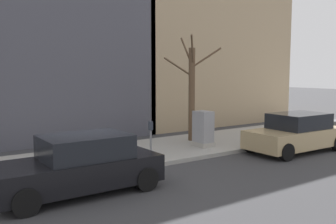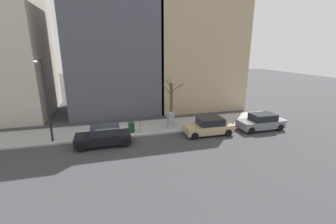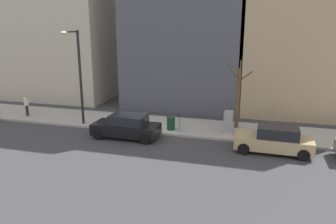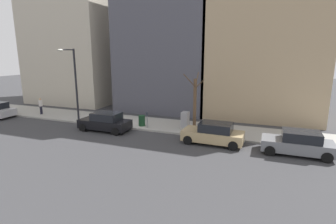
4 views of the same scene
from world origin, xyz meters
name	(u,v)px [view 2 (image 2 of 4)]	position (x,y,z in m)	size (l,w,h in m)	color
ground_plane	(111,140)	(0.00, 0.00, 0.00)	(120.00, 120.00, 0.00)	#38383A
sidewalk	(110,131)	(2.00, 0.00, 0.07)	(4.00, 36.00, 0.15)	#9E9B93
parked_car_grey	(261,122)	(-1.17, -13.79, 0.74)	(1.94, 4.21, 1.52)	slate
parked_car_tan	(208,126)	(-1.05, -8.45, 0.74)	(2.00, 4.24, 1.52)	tan
parked_car_black	(104,136)	(-1.03, 0.50, 0.74)	(1.93, 4.21, 1.52)	black
parking_meter	(140,124)	(0.45, -2.60, 0.98)	(0.14, 0.10, 1.35)	slate
utility_box	(171,120)	(1.30, -5.64, 0.85)	(0.83, 0.61, 1.43)	#A8A399
streetlamp	(45,95)	(0.28, 4.52, 4.02)	(1.97, 0.32, 6.50)	black
bare_tree	(171,101)	(2.61, -6.07, 2.35)	(2.42, 1.72, 4.52)	brown
trash_bin	(131,127)	(0.90, -1.88, 0.60)	(0.56, 0.56, 0.90)	#14381E
office_tower_left	(191,52)	(10.86, -11.19, 7.01)	(10.73, 10.73, 14.02)	tan
office_block_center	(113,46)	(10.53, -1.06, 7.71)	(10.06, 10.06, 15.42)	#4C4C56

